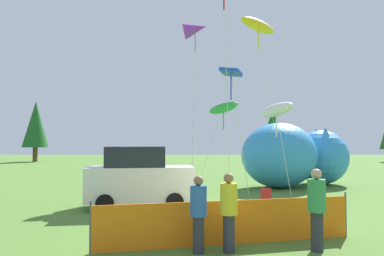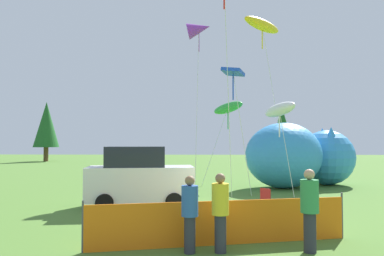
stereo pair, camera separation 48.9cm
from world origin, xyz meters
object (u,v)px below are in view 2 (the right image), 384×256
(spectator_in_green_shirt, at_px, (220,209))
(kite_yellow_hero, at_px, (262,25))
(parked_car, at_px, (139,178))
(kite_white_ghost, at_px, (279,110))
(spectator_in_yellow_shirt, at_px, (190,211))
(kite_green_fish, at_px, (228,108))
(inflatable_cat, at_px, (299,157))
(folding_chair, at_px, (268,199))
(kite_purple_delta, at_px, (199,29))
(kite_blue_box, at_px, (233,74))
(spectator_in_red_shirt, at_px, (310,207))

(spectator_in_green_shirt, bearing_deg, kite_yellow_hero, 76.39)
(parked_car, bearing_deg, kite_white_ghost, 21.22)
(parked_car, xyz_separation_m, spectator_in_yellow_shirt, (2.19, -5.89, -0.18))
(spectator_in_green_shirt, xyz_separation_m, kite_green_fish, (1.06, 13.97, 3.59))
(parked_car, relative_size, inflatable_cat, 0.58)
(folding_chair, distance_m, inflatable_cat, 8.50)
(spectator_in_green_shirt, xyz_separation_m, spectator_in_yellow_shirt, (-0.70, -0.06, -0.03))
(kite_green_fish, bearing_deg, spectator_in_yellow_shirt, -97.14)
(folding_chair, xyz_separation_m, kite_yellow_hero, (0.87, 6.71, 8.30))
(folding_chair, relative_size, kite_white_ghost, 0.20)
(kite_purple_delta, bearing_deg, folding_chair, -71.63)
(spectator_in_green_shirt, relative_size, kite_blue_box, 0.30)
(parked_car, xyz_separation_m, spectator_in_green_shirt, (2.90, -5.83, -0.15))
(inflatable_cat, xyz_separation_m, kite_blue_box, (-3.96, -3.95, 4.03))
(spectator_in_yellow_shirt, relative_size, kite_green_fish, 0.35)
(folding_chair, distance_m, spectator_in_green_shirt, 5.07)
(inflatable_cat, relative_size, spectator_in_green_shirt, 4.05)
(kite_green_fish, distance_m, kite_purple_delta, 4.95)
(spectator_in_red_shirt, height_order, kite_green_fish, kite_green_fish)
(spectator_in_yellow_shirt, distance_m, kite_green_fish, 14.60)
(spectator_in_green_shirt, height_order, kite_purple_delta, kite_purple_delta)
(parked_car, bearing_deg, kite_green_fish, 56.30)
(spectator_in_yellow_shirt, height_order, spectator_in_red_shirt, spectator_in_red_shirt)
(spectator_in_yellow_shirt, xyz_separation_m, spectator_in_red_shirt, (2.76, 0.14, 0.08))
(spectator_in_red_shirt, relative_size, kite_green_fish, 0.38)
(kite_blue_box, height_order, kite_white_ghost, kite_blue_box)
(inflatable_cat, distance_m, kite_yellow_hero, 7.57)
(kite_blue_box, height_order, kite_yellow_hero, kite_yellow_hero)
(spectator_in_green_shirt, relative_size, spectator_in_yellow_shirt, 1.03)
(inflatable_cat, relative_size, kite_yellow_hero, 0.80)
(spectator_in_yellow_shirt, height_order, kite_purple_delta, kite_purple_delta)
(kite_yellow_hero, bearing_deg, kite_purple_delta, 163.43)
(parked_car, relative_size, folding_chair, 4.73)
(kite_purple_delta, bearing_deg, kite_yellow_hero, -16.57)
(spectator_in_red_shirt, distance_m, kite_white_ghost, 9.68)
(spectator_in_green_shirt, distance_m, spectator_in_red_shirt, 2.06)
(kite_green_fish, height_order, kite_blue_box, kite_blue_box)
(kite_blue_box, bearing_deg, spectator_in_red_shirt, -82.71)
(spectator_in_green_shirt, bearing_deg, spectator_in_red_shirt, 2.33)
(inflatable_cat, bearing_deg, spectator_in_yellow_shirt, -144.71)
(folding_chair, bearing_deg, kite_blue_box, 69.94)
(kite_yellow_hero, bearing_deg, spectator_in_green_shirt, -103.61)
(parked_car, height_order, spectator_in_red_shirt, parked_car)
(parked_car, height_order, kite_white_ghost, kite_white_ghost)
(inflatable_cat, bearing_deg, spectator_in_red_shirt, -133.61)
(kite_white_ghost, height_order, kite_yellow_hero, kite_yellow_hero)
(spectator_in_green_shirt, height_order, kite_green_fish, kite_green_fish)
(kite_blue_box, bearing_deg, inflatable_cat, 44.93)
(parked_car, relative_size, kite_blue_box, 0.71)
(spectator_in_red_shirt, height_order, kite_purple_delta, kite_purple_delta)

